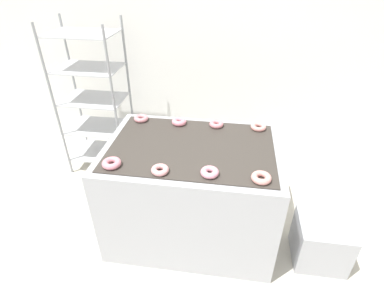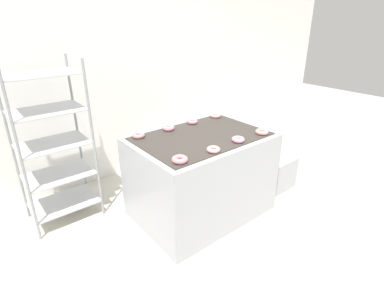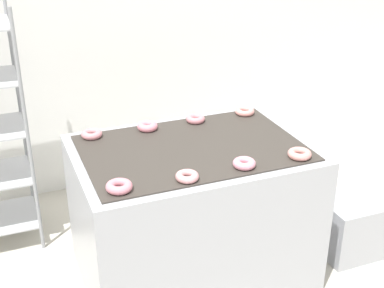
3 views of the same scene
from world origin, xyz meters
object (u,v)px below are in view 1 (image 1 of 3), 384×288
Objects in this scene: donut_near_midright at (210,172)px; donut_far_midleft at (179,122)px; donut_near_left at (112,163)px; donut_far_right at (258,127)px; donut_near_midleft at (160,170)px; glaze_bin at (321,241)px; donut_far_left at (141,118)px; donut_near_right at (261,178)px; fryer_machine at (192,190)px; baking_rack_cart at (94,99)px; donut_far_midright at (216,124)px.

donut_far_midleft reaches higher than donut_near_midright.
donut_near_left reaches higher than donut_far_right.
donut_near_midleft is 0.98× the size of donut_near_midright.
donut_near_midleft reaches higher than glaze_bin.
donut_far_right is (1.02, -0.00, -0.00)m from donut_far_left.
donut_near_left is 0.68m from donut_near_midright.
donut_near_right is 0.69m from donut_far_right.
donut_near_left is at bearing 179.43° from donut_near_right.
donut_far_right is at bearing 34.26° from fryer_machine.
glaze_bin is at bearing 8.33° from donut_near_midleft.
donut_far_left is (-0.34, 0.70, 0.00)m from donut_near_midleft.
donut_near_midleft is 0.96× the size of donut_far_left.
donut_near_midright is 0.74m from donut_far_midleft.
donut_near_midleft is at bearing -90.37° from donut_far_midleft.
donut_near_midright is 0.94× the size of donut_near_right.
donut_far_midleft is (-0.66, 0.68, 0.00)m from donut_near_right.
donut_near_midright is 0.96m from donut_far_left.
donut_near_midleft is at bearing -3.58° from donut_near_left.
donut_near_right is 0.95m from donut_far_midleft.
donut_near_midleft is 0.69m from donut_far_midleft.
donut_near_left is at bearing 176.42° from donut_near_midleft.
donut_far_right is at bearing 33.45° from donut_near_left.
fryer_machine is 1.50m from baking_rack_cart.
donut_far_midright is (-0.34, 0.68, -0.00)m from donut_near_right.
donut_near_left is 1.00× the size of donut_near_right.
donut_far_midleft is (-0.33, 0.67, 0.00)m from donut_near_midright.
donut_near_left is 1.10× the size of donut_near_midleft.
donut_near_left is 1.03× the size of donut_far_right.
donut_near_right is at bearing -0.57° from donut_near_left.
donut_far_midleft is (1.01, -0.51, 0.08)m from baking_rack_cart.
donut_far_midleft is (0.00, 0.69, 0.00)m from donut_near_midleft.
donut_far_midright is at bearing 44.98° from donut_near_left.
donut_near_midleft is 0.91× the size of donut_near_right.
donut_far_right is (0.34, 0.68, -0.00)m from donut_near_midright.
fryer_machine is 10.69× the size of donut_far_midleft.
donut_far_left is at bearing 145.52° from donut_near_right.
donut_far_midright reaches higher than donut_far_right.
fryer_machine is at bearing 32.64° from donut_near_left.
donut_far_midright is at bearing -20.59° from baking_rack_cart.
donut_near_right is (0.34, -0.01, -0.00)m from donut_near_midright.
glaze_bin is at bearing -24.41° from baking_rack_cart.
fryer_machine is at bearing 64.66° from donut_near_midleft.
donut_far_left is at bearing 145.11° from fryer_machine.
baking_rack_cart is 1.35m from donut_near_left.
donut_near_left is at bearing -146.55° from donut_far_right.
fryer_machine is at bearing -35.75° from baking_rack_cart.
glaze_bin is 3.15× the size of donut_far_midleft.
donut_far_midleft is at bearing -26.65° from baking_rack_cart.
donut_far_right is at bearing 0.99° from donut_far_midleft.
donut_far_midright is (0.33, 0.69, 0.00)m from donut_near_midleft.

